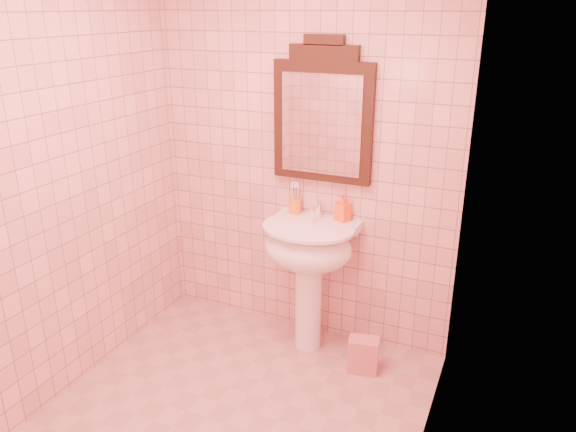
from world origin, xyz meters
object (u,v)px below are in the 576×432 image
at_px(toothbrush_cup, 295,206).
at_px(towel, 363,355).
at_px(pedestal_sink, 309,256).
at_px(mirror, 323,116).
at_px(soap_dispenser, 343,208).

distance_m(toothbrush_cup, towel, 1.03).
xyz_separation_m(pedestal_sink, towel, (0.41, -0.11, -0.55)).
bearing_deg(mirror, pedestal_sink, -90.00).
bearing_deg(pedestal_sink, soap_dispenser, 46.42).
bearing_deg(pedestal_sink, toothbrush_cup, 134.44).
xyz_separation_m(mirror, toothbrush_cup, (-0.16, -0.03, -0.59)).
height_order(mirror, towel, mirror).
height_order(pedestal_sink, towel, pedestal_sink).
bearing_deg(mirror, soap_dispenser, -11.72).
height_order(pedestal_sink, soap_dispenser, soap_dispenser).
bearing_deg(toothbrush_cup, pedestal_sink, -45.56).
relative_size(pedestal_sink, mirror, 0.99).
relative_size(pedestal_sink, soap_dispenser, 4.95).
relative_size(mirror, toothbrush_cup, 4.76).
bearing_deg(mirror, towel, -36.81).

